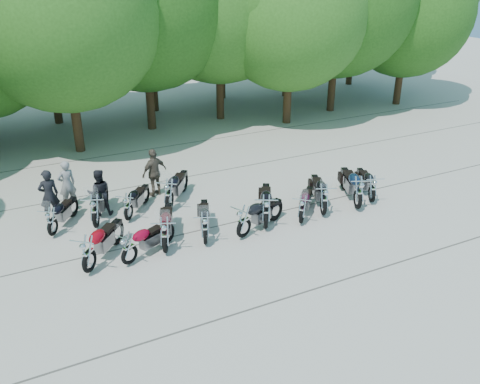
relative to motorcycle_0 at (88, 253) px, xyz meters
name	(u,v)px	position (x,y,z in m)	size (l,w,h in m)	color
ground	(261,240)	(5.29, -0.54, -0.68)	(90.00, 90.00, 0.00)	#A5A095
tree_3	(61,10)	(1.72, 10.70, 5.64)	(8.70, 8.70, 10.67)	#3A2614
tree_6	(291,12)	(12.84, 10.28, 5.13)	(8.00, 8.00, 9.82)	#3A2614
tree_8	(408,12)	(21.12, 10.66, 4.79)	(7.53, 7.53, 9.25)	#3A2614
tree_11	(43,19)	(1.53, 15.89, 4.81)	(7.56, 7.56, 9.28)	#3A2614
tree_12	(148,10)	(7.09, 15.93, 5.04)	(7.88, 7.88, 9.67)	#3A2614
tree_13	(221,0)	(11.98, 16.93, 5.36)	(8.31, 8.31, 10.20)	#3A2614
tree_14	(289,3)	(15.97, 15.55, 5.15)	(8.02, 8.02, 9.84)	#3A2614
motorcycle_0	(88,253)	(0.00, 0.00, 0.00)	(0.73, 2.41, 1.36)	maroon
motorcycle_1	(129,248)	(1.14, -0.10, -0.08)	(0.65, 2.13, 1.20)	maroon
motorcycle_2	(165,234)	(2.29, 0.06, 0.01)	(0.74, 2.43, 1.37)	#3F0810
motorcycle_3	(205,227)	(3.58, 0.00, -0.04)	(0.68, 2.25, 1.27)	black
motorcycle_4	(244,221)	(4.85, -0.19, -0.02)	(0.71, 2.32, 1.31)	black
motorcycle_5	(266,211)	(5.79, 0.03, 0.02)	(0.76, 2.49, 1.41)	black
motorcycle_6	(302,209)	(7.06, -0.19, -0.09)	(0.64, 2.10, 1.19)	#32061B
motorcycle_7	(324,199)	(8.06, -0.02, 0.00)	(0.73, 2.40, 1.36)	black
motorcycle_8	(358,192)	(9.44, -0.16, 0.04)	(0.78, 2.56, 1.44)	#0B1A33
motorcycle_9	(372,188)	(10.26, 0.05, -0.07)	(0.66, 2.18, 1.23)	black
motorcycle_10	(52,221)	(-0.63, 2.70, -0.10)	(0.63, 2.07, 1.17)	black
motorcycle_11	(95,210)	(0.75, 2.61, 0.01)	(0.74, 2.45, 1.38)	black
motorcycle_12	(128,206)	(1.86, 2.64, -0.09)	(0.63, 2.08, 1.18)	black
motorcycle_13	(169,194)	(3.38, 2.76, 0.01)	(0.75, 2.45, 1.38)	black
rider_0	(49,195)	(-0.48, 4.00, 0.24)	(0.67, 0.44, 1.84)	black
rider_1	(99,192)	(1.13, 3.62, 0.17)	(0.82, 0.64, 1.69)	black
rider_2	(154,172)	(3.36, 4.31, 0.25)	(1.09, 0.46, 1.87)	#4D4337
rider_3	(67,184)	(0.23, 4.77, 0.21)	(0.65, 0.42, 1.77)	gray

